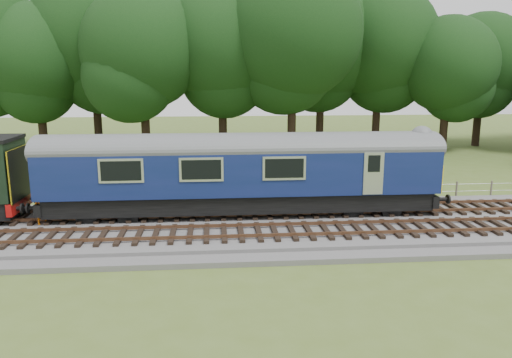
{
  "coord_description": "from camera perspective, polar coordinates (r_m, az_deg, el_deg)",
  "views": [
    {
      "loc": [
        -5.26,
        -21.19,
        6.83
      ],
      "look_at": [
        -3.35,
        1.4,
        2.0
      ],
      "focal_mm": 35.0,
      "sensor_mm": 36.0,
      "label": 1
    }
  ],
  "objects": [
    {
      "name": "ground",
      "position": [
        22.88,
        8.73,
        -5.49
      ],
      "size": [
        120.0,
        120.0,
        0.0
      ],
      "primitive_type": "plane",
      "color": "#4E6324",
      "rests_on": "ground"
    },
    {
      "name": "ballast",
      "position": [
        22.83,
        8.74,
        -5.07
      ],
      "size": [
        70.0,
        7.0,
        0.35
      ],
      "primitive_type": "cube",
      "color": "#4C4C4F",
      "rests_on": "ground"
    },
    {
      "name": "track_north",
      "position": [
        24.07,
        7.99,
        -3.55
      ],
      "size": [
        67.2,
        2.4,
        0.21
      ],
      "color": "black",
      "rests_on": "ballast"
    },
    {
      "name": "track_south",
      "position": [
        21.28,
        9.76,
        -5.7
      ],
      "size": [
        67.2,
        2.4,
        0.21
      ],
      "color": "black",
      "rests_on": "ballast"
    },
    {
      "name": "fence",
      "position": [
        27.1,
        6.53,
        -2.65
      ],
      "size": [
        64.0,
        0.12,
        1.0
      ],
      "primitive_type": null,
      "color": "#6B6054",
      "rests_on": "ground"
    },
    {
      "name": "tree_line",
      "position": [
        44.04,
        2.09,
        3.1
      ],
      "size": [
        70.0,
        8.0,
        18.0
      ],
      "primitive_type": null,
      "color": "black",
      "rests_on": "ground"
    },
    {
      "name": "dmu_railcar",
      "position": [
        23.02,
        -1.67,
        1.45
      ],
      "size": [
        18.05,
        2.86,
        3.88
      ],
      "color": "black",
      "rests_on": "ground"
    },
    {
      "name": "worker",
      "position": [
        23.64,
        -23.31,
        -2.81
      ],
      "size": [
        0.72,
        0.66,
        1.65
      ],
      "primitive_type": "imported",
      "rotation": [
        0.0,
        0.0,
        0.57
      ],
      "color": "orange",
      "rests_on": "ballast"
    }
  ]
}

